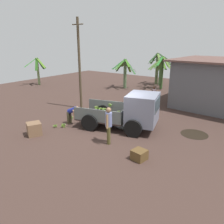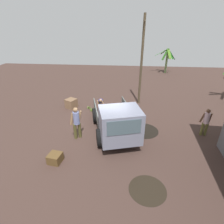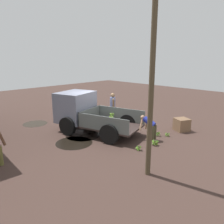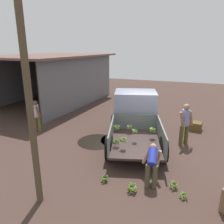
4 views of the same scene
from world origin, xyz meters
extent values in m
plane|color=#412E28|center=(0.00, 0.00, 0.00)|extent=(36.00, 36.00, 0.00)
cylinder|color=black|center=(3.55, 2.05, 0.00)|extent=(1.37, 1.37, 0.01)
cylinder|color=black|center=(0.06, 1.26, 0.00)|extent=(1.71, 1.71, 0.01)
cylinder|color=black|center=(-0.44, 2.17, 0.00)|extent=(1.65, 1.65, 0.01)
cube|color=#332724|center=(-1.01, 0.30, 0.49)|extent=(3.06, 2.52, 0.08)
cube|color=slate|center=(-1.26, 1.18, 0.87)|extent=(2.57, 0.76, 0.68)
cube|color=slate|center=(-0.76, -0.58, 0.87)|extent=(2.57, 0.76, 0.68)
cube|color=slate|center=(0.24, 0.65, 0.87)|extent=(0.55, 1.82, 0.68)
cube|color=gray|center=(1.11, 0.90, 1.22)|extent=(1.94, 2.18, 1.54)
cube|color=#4C606B|center=(1.84, 1.10, 1.53)|extent=(0.43, 1.43, 0.68)
cylinder|color=black|center=(0.63, 1.77, 0.45)|extent=(0.93, 0.46, 0.91)
cylinder|color=black|center=(1.15, -0.10, 0.45)|extent=(0.93, 0.46, 0.91)
cylinder|color=black|center=(-1.65, 1.13, 0.45)|extent=(0.93, 0.46, 0.91)
cylinder|color=black|center=(-1.13, -0.74, 0.45)|extent=(0.93, 0.46, 0.91)
sphere|color=#4A4330|center=(-1.08, 1.02, 1.09)|extent=(0.09, 0.09, 0.09)
cylinder|color=#59832F|center=(-1.04, 1.06, 1.02)|extent=(0.15, 0.14, 0.16)
cylinder|color=#68AD33|center=(-1.09, 1.07, 1.01)|extent=(0.16, 0.08, 0.17)
cylinder|color=#6FAA31|center=(-1.14, 1.05, 1.04)|extent=(0.13, 0.18, 0.12)
cylinder|color=#537833|center=(-1.15, 1.00, 1.04)|extent=(0.09, 0.19, 0.12)
cylinder|color=#507627|center=(-1.09, 0.97, 1.01)|extent=(0.16, 0.08, 0.17)
cylinder|color=#507B20|center=(-1.06, 0.97, 1.02)|extent=(0.16, 0.11, 0.16)
cylinder|color=#5D853A|center=(-1.01, 1.02, 1.04)|extent=(0.05, 0.18, 0.12)
sphere|color=brown|center=(-1.75, 0.55, 0.93)|extent=(0.09, 0.09, 0.09)
cylinder|color=#72AE31|center=(-1.69, 0.57, 0.86)|extent=(0.09, 0.17, 0.17)
cylinder|color=#548420|center=(-1.75, 0.63, 0.88)|extent=(0.19, 0.06, 0.13)
cylinder|color=olive|center=(-1.81, 0.59, 0.87)|extent=(0.13, 0.18, 0.15)
cylinder|color=#7DA540|center=(-1.80, 0.51, 0.86)|extent=(0.16, 0.15, 0.16)
cylinder|color=#669E30|center=(-1.73, 0.51, 0.86)|extent=(0.16, 0.11, 0.18)
sphere|color=brown|center=(-1.69, 0.85, 0.78)|extent=(0.07, 0.07, 0.07)
cylinder|color=#599C23|center=(-1.74, 0.80, 0.72)|extent=(0.14, 0.16, 0.15)
cylinder|color=#70AF3B|center=(-1.68, 0.78, 0.72)|extent=(0.18, 0.06, 0.15)
cylinder|color=#6BA022|center=(-1.61, 0.84, 0.74)|extent=(0.05, 0.20, 0.12)
cylinder|color=#58842B|center=(-1.67, 0.92, 0.72)|extent=(0.19, 0.08, 0.14)
cylinder|color=olive|center=(-1.75, 0.89, 0.72)|extent=(0.13, 0.17, 0.15)
sphere|color=brown|center=(-1.01, 0.35, 0.99)|extent=(0.06, 0.06, 0.06)
cylinder|color=#71A727|center=(-1.05, 0.40, 0.96)|extent=(0.15, 0.13, 0.09)
cylinder|color=olive|center=(-1.07, 0.34, 0.95)|extent=(0.07, 0.17, 0.10)
cylinder|color=#69A939|center=(-1.02, 0.30, 0.94)|extent=(0.15, 0.08, 0.13)
cylinder|color=#6CA43B|center=(-0.97, 0.31, 0.93)|extent=(0.13, 0.13, 0.14)
cylinder|color=#4C762C|center=(-0.96, 0.36, 0.92)|extent=(0.08, 0.13, 0.15)
cylinder|color=#78A830|center=(-0.99, 0.41, 0.95)|extent=(0.16, 0.08, 0.11)
sphere|color=brown|center=(-0.28, 0.76, 0.86)|extent=(0.08, 0.08, 0.08)
cylinder|color=#67A13B|center=(-0.34, 0.79, 0.80)|extent=(0.12, 0.17, 0.14)
cylinder|color=#538C20|center=(-0.32, 0.72, 0.79)|extent=(0.13, 0.14, 0.16)
cylinder|color=#6F9F44|center=(-0.26, 0.71, 0.79)|extent=(0.16, 0.11, 0.15)
cylinder|color=olive|center=(-0.21, 0.77, 0.81)|extent=(0.07, 0.18, 0.12)
cylinder|color=#598C33|center=(-0.27, 0.81, 0.78)|extent=(0.14, 0.06, 0.17)
sphere|color=brown|center=(-0.48, -0.22, 0.94)|extent=(0.07, 0.07, 0.07)
cylinder|color=#67A230|center=(-0.44, -0.18, 0.86)|extent=(0.14, 0.13, 0.18)
cylinder|color=#6BAC25|center=(-0.47, -0.14, 0.88)|extent=(0.19, 0.08, 0.14)
cylinder|color=#62A330|center=(-0.52, -0.15, 0.90)|extent=(0.19, 0.14, 0.12)
cylinder|color=#79A640|center=(-0.56, -0.22, 0.89)|extent=(0.05, 0.19, 0.13)
cylinder|color=olive|center=(-0.54, -0.26, 0.89)|extent=(0.13, 0.18, 0.13)
cylinder|color=olive|center=(-0.49, -0.28, 0.87)|extent=(0.18, 0.08, 0.16)
cylinder|color=#77A538|center=(-0.44, -0.25, 0.86)|extent=(0.13, 0.14, 0.18)
cylinder|color=#528A21|center=(-0.43, -0.21, 0.86)|extent=(0.05, 0.15, 0.18)
cylinder|color=#3F3833|center=(1.09, 10.54, 1.63)|extent=(0.16, 0.16, 3.26)
cylinder|color=#3F3833|center=(0.80, 5.92, 1.63)|extent=(0.16, 0.16, 3.26)
cylinder|color=#4B3E2C|center=(-4.39, 2.04, 3.02)|extent=(0.17, 0.17, 6.04)
cylinder|color=#4B3E2C|center=(-4.39, 2.04, 5.59)|extent=(0.92, 0.07, 0.07)
cylinder|color=#3A5A2A|center=(-2.51, 11.53, 1.56)|extent=(0.28, 0.28, 3.13)
cube|color=#506E2E|center=(-1.95, 11.47, 2.51)|extent=(1.15, 0.42, 1.34)
cube|color=#4B791F|center=(-2.11, 11.99, 2.82)|extent=(1.00, 1.09, 0.73)
cube|color=#4D7624|center=(-2.43, 12.09, 2.64)|extent=(0.35, 1.16, 1.08)
cube|color=#5B853E|center=(-2.90, 11.91, 2.42)|extent=(0.96, 0.92, 1.53)
cube|color=#458B43|center=(-3.25, 11.53, 2.80)|extent=(1.51, 0.28, 0.78)
cube|color=#577832|center=(-2.91, 11.05, 2.53)|extent=(0.99, 1.13, 1.30)
cube|color=#2B782A|center=(-2.49, 10.89, 2.79)|extent=(0.27, 1.31, 0.79)
cube|color=#436224|center=(-1.91, 11.01, 2.70)|extent=(1.33, 1.19, 0.97)
cylinder|color=#6D8550|center=(-14.18, 5.70, 1.41)|extent=(0.24, 0.24, 2.82)
cube|color=#4B7721|center=(-13.66, 5.79, 2.37)|extent=(1.09, 0.48, 1.01)
cube|color=#1A5B18|center=(-13.88, 5.99, 2.31)|extent=(0.76, 0.75, 1.12)
cube|color=#285827|center=(-14.30, 6.19, 2.23)|extent=(0.52, 1.07, 1.29)
cube|color=#3E672D|center=(-14.57, 5.94, 2.21)|extent=(0.96, 0.73, 1.32)
cube|color=#38561F|center=(-14.66, 5.39, 2.49)|extent=(1.09, 0.81, 0.78)
cube|color=#398232|center=(-14.29, 4.99, 2.43)|extent=(0.41, 1.46, 0.89)
cube|color=#255518|center=(-13.86, 5.38, 2.26)|extent=(0.82, 0.83, 1.23)
cylinder|color=#517A44|center=(-3.35, 13.15, 1.41)|extent=(0.34, 0.34, 2.82)
cube|color=#325C2B|center=(-2.79, 13.22, 2.54)|extent=(1.16, 0.42, 0.67)
cube|color=#4A6F2E|center=(-2.90, 13.69, 2.52)|extent=(1.07, 1.23, 0.71)
cube|color=#206F1D|center=(-3.33, 13.81, 2.21)|extent=(0.27, 1.34, 1.33)
cube|color=#5B8146|center=(-3.72, 13.53, 2.56)|extent=(0.96, 0.97, 0.63)
cube|color=#33682D|center=(-3.74, 13.12, 2.40)|extent=(0.82, 0.25, 0.95)
cube|color=#548238|center=(-3.81, 12.62, 2.30)|extent=(1.15, 1.26, 1.15)
cube|color=#3F6D34|center=(-3.40, 12.46, 2.41)|extent=(0.33, 1.40, 0.94)
cube|color=#3C681B|center=(-2.97, 12.86, 2.37)|extent=(0.91, 0.78, 1.01)
cylinder|color=#536C46|center=(-5.63, 9.73, 1.42)|extent=(0.32, 0.32, 2.84)
cube|color=#2E592C|center=(-4.99, 9.60, 2.22)|extent=(1.34, 0.46, 1.35)
cube|color=#396E2A|center=(-5.18, 10.04, 2.24)|extent=(1.04, 0.80, 1.31)
cube|color=#5B8826|center=(-5.66, 10.28, 2.19)|extent=(0.31, 1.14, 1.41)
cube|color=#537B31|center=(-6.15, 10.19, 2.44)|extent=(1.25, 1.16, 0.90)
cube|color=#385623|center=(-6.22, 9.82, 2.23)|extent=(1.23, 0.41, 1.33)
cube|color=#206222|center=(-6.01, 9.16, 2.42)|extent=(1.00, 1.30, 0.96)
cube|color=#3A7127|center=(-5.73, 9.03, 2.44)|extent=(0.44, 1.43, 0.91)
cube|color=#34651C|center=(-5.13, 9.32, 2.56)|extent=(1.15, 0.99, 0.66)
cylinder|color=#596741|center=(-3.99, 13.60, 1.65)|extent=(0.32, 0.32, 3.31)
cube|color=#275024|center=(-3.29, 13.70, 2.76)|extent=(1.44, 0.43, 1.21)
cube|color=#498442|center=(-3.51, 14.14, 2.94)|extent=(1.18, 1.29, 0.85)
cube|color=#406D1E|center=(-4.28, 14.22, 2.84)|extent=(0.80, 1.36, 1.04)
cube|color=#447534|center=(-4.41, 13.67, 2.74)|extent=(0.91, 0.45, 1.23)
cube|color=#2E5528|center=(-4.25, 13.17, 2.89)|extent=(0.76, 1.01, 0.95)
cube|color=#547330|center=(-3.67, 13.16, 2.98)|extent=(0.81, 1.00, 0.76)
cylinder|color=#4D4823|center=(0.65, -1.43, 0.42)|extent=(0.23, 0.23, 0.85)
cylinder|color=#4D4823|center=(0.51, -1.24, 0.42)|extent=(0.23, 0.23, 0.85)
cylinder|color=#727CAD|center=(0.58, -1.34, 1.18)|extent=(0.44, 0.44, 0.66)
sphere|color=#8C6746|center=(0.57, -1.34, 1.63)|extent=(0.24, 0.24, 0.24)
cylinder|color=#8C6746|center=(0.65, -1.54, 1.15)|extent=(0.23, 0.26, 0.63)
cylinder|color=#8C6746|center=(0.38, -1.21, 1.15)|extent=(0.25, 0.28, 0.63)
cylinder|color=#48432C|center=(-2.83, -0.51, 0.36)|extent=(0.16, 0.16, 0.73)
cylinder|color=#48432C|center=(-2.80, -0.72, 0.36)|extent=(0.16, 0.16, 0.73)
cylinder|color=#212B97|center=(-2.56, -0.58, 0.85)|extent=(0.66, 0.35, 0.48)
sphere|color=tan|center=(-2.20, -0.53, 1.01)|extent=(0.21, 0.21, 0.21)
cylinder|color=tan|center=(-2.27, -0.36, 0.69)|extent=(0.13, 0.29, 0.54)
cylinder|color=tan|center=(-2.28, -0.73, 0.68)|extent=(0.12, 0.17, 0.55)
cylinder|color=brown|center=(-0.31, 5.22, 0.37)|extent=(0.16, 0.16, 0.74)
cylinder|color=brown|center=(-0.33, 5.43, 0.37)|extent=(0.16, 0.16, 0.74)
cylinder|color=beige|center=(-0.33, 5.33, 1.03)|extent=(0.32, 0.30, 0.59)
sphere|color=brown|center=(-0.35, 5.32, 1.42)|extent=(0.21, 0.21, 0.21)
cylinder|color=brown|center=(-0.40, 5.13, 1.01)|extent=(0.12, 0.25, 0.55)
cylinder|color=brown|center=(-0.39, 5.51, 1.00)|extent=(0.11, 0.16, 0.55)
sphere|color=#4E4633|center=(-2.99, -1.54, 0.15)|extent=(0.07, 0.07, 0.07)
cylinder|color=#64A531|center=(-2.96, -1.48, 0.09)|extent=(0.16, 0.11, 0.15)
cylinder|color=#5D9429|center=(-3.03, -1.49, 0.09)|extent=(0.15, 0.13, 0.14)
cylinder|color=#517E20|center=(-3.04, -1.56, 0.08)|extent=(0.10, 0.15, 0.16)
cylinder|color=#5E9331|center=(-2.97, -1.61, 0.10)|extent=(0.18, 0.07, 0.13)
cylinder|color=#52791F|center=(-2.92, -1.54, 0.09)|extent=(0.05, 0.17, 0.14)
sphere|color=brown|center=(-2.62, -1.25, 0.19)|extent=(0.08, 0.08, 0.08)
cylinder|color=#6BA33E|center=(-2.59, -1.18, 0.12)|extent=(0.19, 0.13, 0.16)
cylinder|color=#689D3B|center=(-2.66, -1.20, 0.11)|extent=(0.17, 0.14, 0.18)
cylinder|color=#5C9A2B|center=(-2.70, -1.28, 0.13)|extent=(0.11, 0.21, 0.15)
cylinder|color=#659E27|center=(-2.61, -1.31, 0.10)|extent=(0.16, 0.07, 0.20)
cylinder|color=#567D1F|center=(-2.56, -1.27, 0.10)|extent=(0.09, 0.17, 0.19)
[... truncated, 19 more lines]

